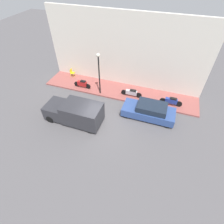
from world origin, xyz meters
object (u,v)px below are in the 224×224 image
(scooter_silver, at_px, (132,93))
(streetlamp, at_px, (99,68))
(parked_car, at_px, (149,111))
(motorcycle_blue, at_px, (171,101))
(motorcycle_red, at_px, (82,84))
(delivery_van, at_px, (74,112))
(cafe_chair, at_px, (72,72))

(scooter_silver, relative_size, streetlamp, 0.49)
(parked_car, relative_size, scooter_silver, 2.17)
(motorcycle_blue, distance_m, motorcycle_red, 8.84)
(delivery_van, relative_size, scooter_silver, 2.35)
(streetlamp, bearing_deg, parked_car, -107.43)
(parked_car, relative_size, cafe_chair, 4.91)
(motorcycle_blue, height_order, cafe_chair, cafe_chair)
(delivery_van, height_order, streetlamp, streetlamp)
(motorcycle_blue, height_order, motorcycle_red, motorcycle_red)
(parked_car, distance_m, streetlamp, 5.81)
(cafe_chair, bearing_deg, delivery_van, -149.49)
(delivery_van, relative_size, motorcycle_blue, 2.37)
(parked_car, bearing_deg, cafe_chair, 69.45)
(parked_car, bearing_deg, streetlamp, 72.57)
(delivery_van, bearing_deg, parked_car, -66.81)
(parked_car, distance_m, cafe_chair, 9.83)
(motorcycle_red, xyz_separation_m, streetlamp, (-0.28, -2.07, 2.29))
(motorcycle_blue, bearing_deg, scooter_silver, 88.59)
(motorcycle_red, height_order, cafe_chair, cafe_chair)
(delivery_van, height_order, motorcycle_red, delivery_van)
(motorcycle_red, xyz_separation_m, cafe_chair, (1.56, 2.02, 0.08))
(delivery_van, distance_m, cafe_chair, 6.86)
(parked_car, height_order, scooter_silver, parked_car)
(parked_car, height_order, motorcycle_red, parked_car)
(scooter_silver, xyz_separation_m, cafe_chair, (1.33, 7.14, 0.11))
(delivery_van, xyz_separation_m, scooter_silver, (4.58, -3.66, -0.37))
(motorcycle_red, bearing_deg, parked_car, -104.72)
(motorcycle_blue, relative_size, scooter_silver, 0.99)
(parked_car, relative_size, streetlamp, 1.06)
(motorcycle_blue, distance_m, cafe_chair, 10.94)
(motorcycle_red, relative_size, streetlamp, 0.44)
(parked_car, relative_size, delivery_van, 0.92)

